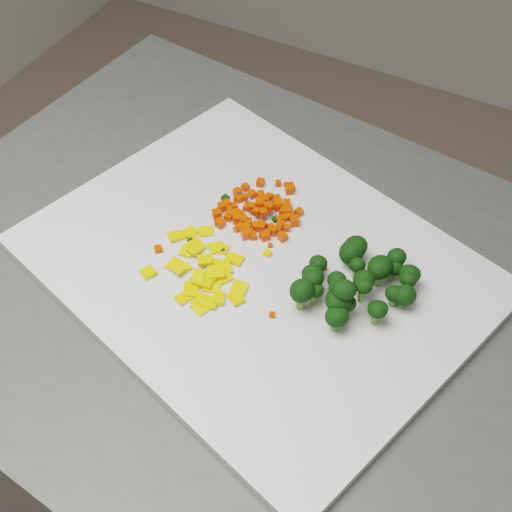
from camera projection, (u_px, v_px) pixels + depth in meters
The scene contains 155 objects.
counter_block at pixel (271, 465), 1.14m from camera, with size 0.93×0.65×0.90m, color #424240.
cutting_board at pixel (256, 265), 0.82m from camera, with size 0.49×0.38×0.01m, color silver.
carrot_pile at pixel (259, 202), 0.86m from camera, with size 0.11×0.11×0.03m, color red, non-canonical shape.
pepper_pile at pixel (198, 265), 0.80m from camera, with size 0.13×0.13×0.02m, color yellow, non-canonical shape.
broccoli_pile at pixel (357, 282), 0.76m from camera, with size 0.13×0.13×0.06m, color black, non-canonical shape.
carrot_cube_0 at pixel (270, 207), 0.86m from camera, with size 0.01×0.01×0.01m, color red.
carrot_cube_1 at pixel (285, 218), 0.86m from camera, with size 0.01×0.01×0.01m, color red.
carrot_cube_2 at pixel (254, 236), 0.84m from camera, with size 0.01×0.01×0.01m, color red.
carrot_cube_3 at pixel (290, 215), 0.86m from camera, with size 0.01×0.01×0.01m, color red.
carrot_cube_4 at pixel (264, 200), 0.87m from camera, with size 0.01×0.01×0.01m, color red.
carrot_cube_5 at pixel (246, 233), 0.84m from camera, with size 0.01×0.01×0.01m, color red.
carrot_cube_6 at pixel (220, 223), 0.85m from camera, with size 0.01×0.01×0.01m, color red.
carrot_cube_7 at pixel (256, 212), 0.85m from camera, with size 0.01×0.01×0.01m, color red.
carrot_cube_8 at pixel (263, 213), 0.85m from camera, with size 0.01×0.01×0.01m, color red.
carrot_cube_9 at pixel (247, 208), 0.87m from camera, with size 0.01×0.01×0.01m, color red.
carrot_cube_10 at pixel (281, 225), 0.85m from camera, with size 0.01×0.01×0.01m, color red.
carrot_cube_11 at pixel (245, 197), 0.87m from camera, with size 0.01×0.01×0.01m, color red.
carrot_cube_12 at pixel (299, 212), 0.86m from camera, with size 0.01×0.01×0.01m, color red.
carrot_cube_13 at pixel (263, 203), 0.87m from camera, with size 0.01×0.01×0.01m, color red.
carrot_cube_14 at pixel (259, 204), 0.86m from camera, with size 0.01×0.01×0.01m, color red.
carrot_cube_15 at pixel (277, 206), 0.87m from camera, with size 0.01×0.01×0.01m, color red.
carrot_cube_16 at pixel (278, 207), 0.87m from camera, with size 0.01×0.01×0.01m, color red.
carrot_cube_17 at pixel (222, 207), 0.87m from camera, with size 0.01×0.01×0.01m, color red.
carrot_cube_18 at pixel (239, 199), 0.88m from camera, with size 0.01×0.01×0.01m, color red.
carrot_cube_19 at pixel (269, 196), 0.87m from camera, with size 0.01×0.01×0.01m, color red.
carrot_cube_20 at pixel (228, 217), 0.86m from camera, with size 0.01×0.01×0.01m, color red.
carrot_cube_21 at pixel (279, 220), 0.86m from camera, with size 0.01×0.01×0.01m, color red.
carrot_cube_22 at pixel (278, 205), 0.87m from camera, with size 0.01×0.01×0.01m, color red.
carrot_cube_23 at pixel (259, 210), 0.87m from camera, with size 0.01×0.01×0.01m, color red.
carrot_cube_24 at pixel (240, 216), 0.86m from camera, with size 0.01×0.01×0.01m, color red.
carrot_cube_25 at pixel (261, 224), 0.85m from camera, with size 0.01×0.01×0.01m, color red.
carrot_cube_26 at pixel (261, 203), 0.86m from camera, with size 0.01×0.01×0.01m, color red.
carrot_cube_27 at pixel (251, 207), 0.86m from camera, with size 0.01×0.01×0.01m, color red.
carrot_cube_28 at pixel (246, 228), 0.85m from camera, with size 0.01×0.01×0.01m, color red.
carrot_cube_29 at pixel (234, 206), 0.87m from camera, with size 0.01×0.01×0.01m, color red.
carrot_cube_30 at pixel (219, 210), 0.87m from camera, with size 0.01×0.01×0.01m, color red.
carrot_cube_31 at pixel (284, 212), 0.86m from camera, with size 0.01×0.01×0.01m, color red.
carrot_cube_32 at pixel (227, 204), 0.87m from camera, with size 0.01×0.01×0.01m, color red.
carrot_cube_33 at pixel (283, 237), 0.84m from camera, with size 0.01×0.01×0.01m, color red.
carrot_cube_34 at pixel (257, 227), 0.85m from camera, with size 0.01×0.01×0.01m, color red.
carrot_cube_35 at pixel (260, 183), 0.90m from camera, with size 0.01×0.01×0.01m, color red.
carrot_cube_36 at pixel (256, 208), 0.87m from camera, with size 0.01×0.01×0.01m, color red.
carrot_cube_37 at pixel (267, 235), 0.84m from camera, with size 0.01×0.01×0.01m, color red.
carrot_cube_38 at pixel (271, 227), 0.85m from camera, with size 0.01×0.01×0.01m, color red.
carrot_cube_39 at pixel (266, 236), 0.84m from camera, with size 0.01×0.01×0.01m, color red.
carrot_cube_40 at pixel (216, 214), 0.86m from camera, with size 0.01×0.01×0.01m, color red.
carrot_cube_41 at pixel (238, 219), 0.85m from camera, with size 0.01×0.01×0.01m, color red.
carrot_cube_42 at pixel (290, 188), 0.89m from camera, with size 0.01×0.01×0.01m, color red.
carrot_cube_43 at pixel (245, 187), 0.89m from camera, with size 0.01×0.01×0.01m, color red.
carrot_cube_44 at pixel (249, 205), 0.87m from camera, with size 0.01×0.01×0.01m, color red.
carrot_cube_45 at pixel (286, 207), 0.87m from camera, with size 0.01×0.01×0.01m, color red.
carrot_cube_46 at pixel (288, 211), 0.86m from camera, with size 0.01×0.01×0.01m, color red.
carrot_cube_47 at pixel (277, 229), 0.85m from camera, with size 0.01×0.01×0.01m, color red.
carrot_cube_48 at pixel (238, 192), 0.89m from camera, with size 0.01×0.01×0.01m, color red.
carrot_cube_49 at pixel (264, 236), 0.84m from camera, with size 0.01×0.01×0.01m, color red.
carrot_cube_50 at pixel (287, 228), 0.85m from camera, with size 0.01×0.01×0.01m, color red.
carrot_cube_51 at pixel (294, 221), 0.85m from camera, with size 0.01×0.01×0.01m, color red.
carrot_cube_52 at pixel (236, 199), 0.88m from camera, with size 0.01×0.01×0.01m, color red.
carrot_cube_53 at pixel (273, 231), 0.84m from camera, with size 0.01×0.01×0.01m, color red.
carrot_cube_54 at pixel (289, 213), 0.86m from camera, with size 0.01×0.01×0.01m, color red.
carrot_cube_55 at pixel (261, 227), 0.85m from camera, with size 0.01×0.01×0.01m, color red.
carrot_cube_56 at pixel (237, 214), 0.86m from camera, with size 0.01×0.01×0.01m, color red.
carrot_cube_57 at pixel (289, 189), 0.89m from camera, with size 0.01×0.01×0.01m, color red.
carrot_cube_58 at pixel (276, 200), 0.88m from camera, with size 0.01×0.01×0.01m, color red.
carrot_cube_59 at pixel (248, 229), 0.85m from camera, with size 0.01×0.01×0.01m, color red.
carrot_cube_60 at pixel (248, 232), 0.84m from camera, with size 0.01×0.01×0.01m, color red.
carrot_cube_61 at pixel (239, 215), 0.86m from camera, with size 0.01×0.01×0.01m, color red.
carrot_cube_62 at pixel (248, 223), 0.85m from camera, with size 0.01×0.01×0.01m, color red.
carrot_cube_63 at pixel (255, 208), 0.87m from camera, with size 0.01×0.01×0.01m, color red.
carrot_cube_64 at pixel (287, 186), 0.89m from camera, with size 0.01×0.01×0.01m, color red.
carrot_cube_65 at pixel (253, 235), 0.84m from camera, with size 0.01×0.01×0.01m, color red.
carrot_cube_66 at pixel (278, 183), 0.90m from camera, with size 0.01×0.01×0.01m, color red.
carrot_cube_67 at pixel (252, 194), 0.88m from camera, with size 0.01×0.01×0.01m, color red.
carrot_cube_68 at pixel (287, 203), 0.87m from camera, with size 0.01×0.01×0.01m, color red.
carrot_cube_69 at pixel (246, 234), 0.84m from camera, with size 0.01×0.01×0.01m, color red.
carrot_cube_70 at pixel (240, 215), 0.86m from camera, with size 0.01×0.01×0.01m, color red.
carrot_cube_71 at pixel (261, 195), 0.88m from camera, with size 0.01×0.01×0.01m, color red.
carrot_cube_72 at pixel (252, 207), 0.86m from camera, with size 0.01×0.01×0.01m, color red.
carrot_cube_73 at pixel (267, 206), 0.86m from camera, with size 0.01×0.01×0.01m, color red.
carrot_cube_74 at pixel (243, 220), 0.85m from camera, with size 0.01×0.01×0.01m, color red.
carrot_cube_75 at pixel (229, 209), 0.87m from camera, with size 0.01×0.01×0.01m, color red.
carrot_cube_76 at pixel (231, 214), 0.86m from camera, with size 0.01×0.01×0.01m, color red.
carrot_cube_77 at pixel (242, 228), 0.85m from camera, with size 0.01×0.01×0.01m, color red.
carrot_cube_78 at pixel (237, 229), 0.85m from camera, with size 0.01×0.01×0.01m, color red.
pepper_chunk_0 at pixel (221, 249), 0.83m from camera, with size 0.01×0.01×0.00m, color yellow.
pepper_chunk_1 at pixel (206, 231), 0.85m from camera, with size 0.01×0.02×0.00m, color yellow.
pepper_chunk_2 at pixel (202, 301), 0.78m from camera, with size 0.02×0.02×0.00m, color yellow.
pepper_chunk_3 at pixel (195, 247), 0.83m from camera, with size 0.02×0.02×0.00m, color yellow.
pepper_chunk_4 at pixel (194, 250), 0.82m from camera, with size 0.01×0.01×0.00m, color yellow.
pepper_chunk_5 at pixel (198, 277), 0.79m from camera, with size 0.02×0.01×0.01m, color yellow.
pepper_chunk_6 at pixel (236, 298), 0.78m from camera, with size 0.02×0.01×0.00m, color yellow.
pepper_chunk_7 at pixel (215, 267), 0.81m from camera, with size 0.02×0.01×0.01m, color yellow.
pepper_chunk_8 at pixel (216, 272), 0.80m from camera, with size 0.02×0.02×0.00m, color yellow.
pepper_chunk_9 at pixel (212, 286), 0.79m from camera, with size 0.02×0.02×0.00m, color yellow.
pepper_chunk_10 at pixel (183, 298), 0.78m from camera, with size 0.01×0.02×0.00m, color yellow.
pepper_chunk_11 at pixel (219, 276), 0.80m from camera, with size 0.02×0.01×0.00m, color yellow.
pepper_chunk_12 at pixel (239, 289), 0.79m from camera, with size 0.02×0.02×0.00m, color yellow.
pepper_chunk_13 at pixel (219, 298), 0.78m from camera, with size 0.02×0.01×0.01m, color yellow.
pepper_chunk_14 at pixel (198, 282), 0.79m from camera, with size 0.02×0.01×0.01m, color yellow.
pepper_chunk_15 at pixel (186, 252), 0.82m from camera, with size 0.01×0.01×0.01m, color yellow.
pepper_chunk_16 at pixel (190, 232), 0.84m from camera, with size 0.02×0.01×0.00m, color yellow.
pepper_chunk_17 at pixel (177, 236), 0.84m from camera, with size 0.02×0.02×0.00m, color yellow.
pepper_chunk_18 at pixel (184, 269), 0.81m from camera, with size 0.02×0.01×0.00m, color yellow.
pepper_chunk_19 at pixel (217, 248), 0.83m from camera, with size 0.02×0.02×0.00m, color yellow.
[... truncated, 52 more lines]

